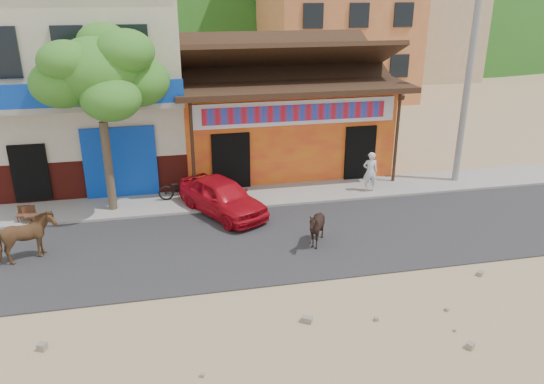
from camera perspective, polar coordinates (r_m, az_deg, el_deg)
The scene contains 16 objects.
ground at distance 13.79m, azimuth 1.36°, elevation -10.02°, with size 120.00×120.00×0.00m, color #9E825B.
road at distance 15.92m, azimuth -0.70°, elevation -5.36°, with size 60.00×5.00×0.04m, color #28282B.
sidewalk at distance 19.04m, azimuth -2.76°, elevation -0.59°, with size 60.00×2.00×0.12m, color gray.
dance_club at distance 22.61m, azimuth 0.55°, elevation 7.64°, with size 8.00×6.00×3.60m, color orange.
cafe_building at distance 21.93m, azimuth -19.29°, elevation 10.57°, with size 7.00×6.00×7.00m, color beige.
apartment_front at distance 37.35m, azimuth 6.81°, elevation 19.47°, with size 9.00×9.00×12.00m, color #CC723F.
apartment_rear at distance 46.39m, azimuth 15.44°, elevation 18.01°, with size 8.00×8.00×10.00m, color tan.
tree at distance 17.81m, azimuth -17.71°, elevation 7.20°, with size 3.00×3.00×6.00m, color #2D721E, non-canonical shape.
utility_pole at distance 20.82m, azimuth 20.40°, elevation 11.64°, with size 0.24×0.24×8.00m, color gray.
cow_tan at distance 16.04m, azimuth -25.04°, elevation -4.52°, with size 0.74×1.62×1.37m, color brown.
cow_dark at distance 15.44m, azimuth 4.79°, elevation -3.85°, with size 0.94×1.06×1.16m, color black.
red_car at distance 17.60m, azimuth -5.37°, elevation -0.48°, with size 1.46×3.62×1.23m, color red.
scooter at distance 18.83m, azimuth -9.78°, elevation 0.40°, with size 0.55×1.57×0.82m, color black.
pedestrian at distance 19.58m, azimuth 10.51°, elevation 2.18°, with size 0.54×0.35×1.47m, color silver.
cafe_chair_left at distance 18.67m, azimuth -25.25°, elevation -1.58°, with size 0.40×0.40×0.86m, color #50291A, non-canonical shape.
cafe_chair_right at distance 18.54m, azimuth -24.70°, elevation -1.63°, with size 0.40×0.40×0.86m, color #4A2418, non-canonical shape.
Camera 1 is at (-2.74, -11.44, 7.20)m, focal length 35.00 mm.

